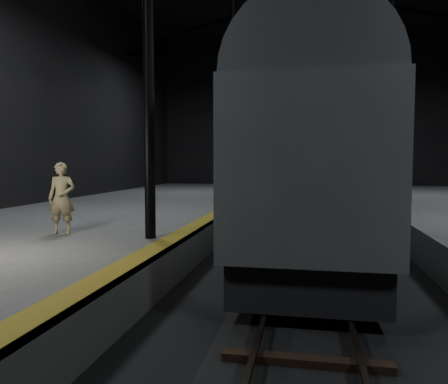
# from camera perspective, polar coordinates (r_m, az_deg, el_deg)

# --- Properties ---
(ground) EXTENTS (44.00, 44.00, 0.00)m
(ground) POSITION_cam_1_polar(r_m,az_deg,el_deg) (14.38, 10.84, -7.62)
(ground) COLOR black
(ground) RESTS_ON ground
(platform_left) EXTENTS (9.00, 43.80, 1.00)m
(platform_left) POSITION_cam_1_polar(r_m,az_deg,el_deg) (16.13, -16.93, -4.65)
(platform_left) COLOR #4E4D4B
(platform_left) RESTS_ON ground
(tactile_strip) EXTENTS (0.50, 43.80, 0.01)m
(tactile_strip) POSITION_cam_1_polar(r_m,az_deg,el_deg) (14.58, -2.01, -3.38)
(tactile_strip) COLOR olive
(tactile_strip) RESTS_ON platform_left
(track) EXTENTS (2.40, 43.00, 0.24)m
(track) POSITION_cam_1_polar(r_m,az_deg,el_deg) (14.37, 10.84, -7.35)
(track) COLOR #3F3328
(track) RESTS_ON ground
(train) EXTENTS (3.21, 21.45, 5.73)m
(train) POSITION_cam_1_polar(r_m,az_deg,el_deg) (17.81, 11.00, 4.96)
(train) COLOR #9C9FA4
(train) RESTS_ON ground
(woman) EXTENTS (0.76, 0.59, 1.87)m
(woman) POSITION_cam_1_polar(r_m,az_deg,el_deg) (12.05, -20.44, -0.75)
(woman) COLOR tan
(woman) RESTS_ON platform_left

